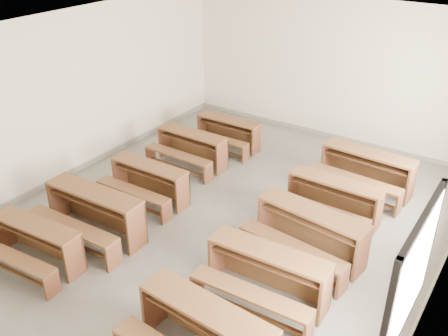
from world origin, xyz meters
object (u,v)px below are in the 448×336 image
Objects in this scene: desk_set_7 at (309,230)px; desk_set_3 at (191,146)px; desk_set_8 at (333,197)px; desk_set_9 at (366,168)px; desk_set_4 at (227,131)px; desk_set_5 at (204,331)px; desk_set_1 at (93,210)px; desk_set_2 at (148,180)px; desk_set_6 at (267,272)px; desk_set_0 at (35,241)px.

desk_set_3 is at bearing 163.40° from desk_set_7.
desk_set_9 is at bearing 85.12° from desk_set_8.
desk_set_4 is 0.82× the size of desk_set_5.
desk_set_1 is 1.23× the size of desk_set_4.
desk_set_3 is 0.87× the size of desk_set_5.
desk_set_3 is at bearing 92.32° from desk_set_1.
desk_set_7 is at bearing -86.90° from desk_set_9.
desk_set_2 is at bearing -156.43° from desk_set_8.
desk_set_7 is (3.38, -1.45, 0.05)m from desk_set_3.
desk_set_6 is 0.98× the size of desk_set_9.
desk_set_9 reaches higher than desk_set_8.
desk_set_9 is (3.40, 0.99, 0.05)m from desk_set_3.
desk_set_2 is at bearing 88.29° from desk_set_1.
desk_set_3 is 4.25m from desk_set_6.
desk_set_1 is 4.03m from desk_set_4.
desk_set_3 is 1.06× the size of desk_set_4.
desk_set_7 is at bearing 84.28° from desk_set_6.
desk_set_8 is (0.03, 3.73, -0.04)m from desk_set_5.
desk_set_5 is at bearing -5.79° from desk_set_0.
desk_set_1 reaches higher than desk_set_4.
desk_set_0 is 4.87m from desk_set_8.
desk_set_8 is at bearing 101.75° from desk_set_7.
desk_set_2 is at bearing -89.61° from desk_set_4.
desk_set_0 is 5.95m from desk_set_9.
desk_set_6 reaches higher than desk_set_2.
desk_set_4 is at bearing 156.48° from desk_set_8.
desk_set_2 reaches higher than desk_set_4.
desk_set_9 reaches higher than desk_set_3.
desk_set_5 is at bearing -21.88° from desk_set_1.
desk_set_5 reaches higher than desk_set_3.
desk_set_4 is at bearing 147.91° from desk_set_7.
desk_set_6 is at bearing -86.58° from desk_set_7.
desk_set_8 is (3.05, 2.64, -0.05)m from desk_set_1.
desk_set_6 is (3.14, -3.78, 0.06)m from desk_set_4.
desk_set_4 is at bearing 127.20° from desk_set_6.
desk_set_1 is 1.15× the size of desk_set_3.
desk_set_1 is at bearing -84.65° from desk_set_3.
desk_set_0 is 0.98× the size of desk_set_8.
desk_set_3 is at bearing 138.73° from desk_set_6.
desk_set_3 is 0.97× the size of desk_set_8.
desk_set_4 is at bearing 88.68° from desk_set_1.
desk_set_3 is (-0.06, 3.93, 0.01)m from desk_set_0.
desk_set_7 reaches higher than desk_set_0.
desk_set_2 is at bearing 158.07° from desk_set_6.
desk_set_2 reaches higher than desk_set_0.
desk_set_0 is 0.87× the size of desk_set_1.
desk_set_9 is at bearing 17.32° from desk_set_3.
desk_set_0 is at bearing -178.23° from desk_set_5.
desk_set_0 is 1.02× the size of desk_set_2.
desk_set_2 is at bearing 81.78° from desk_set_0.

